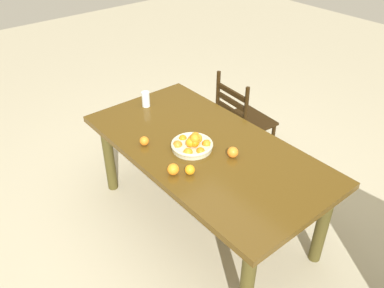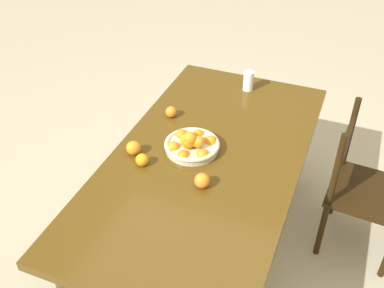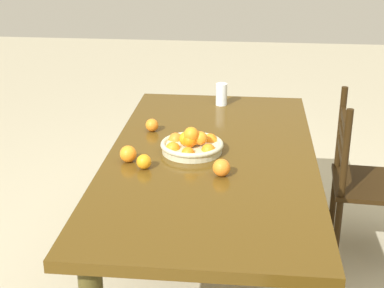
% 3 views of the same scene
% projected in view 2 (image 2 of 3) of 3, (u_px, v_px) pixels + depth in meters
% --- Properties ---
extents(ground_plane, '(12.00, 12.00, 0.00)m').
position_uv_depth(ground_plane, '(204.00, 248.00, 2.89)').
color(ground_plane, '#B3AA8C').
extents(dining_table, '(1.88, 0.98, 0.73)m').
position_uv_depth(dining_table, '(206.00, 171.00, 2.51)').
color(dining_table, '#503710').
rests_on(dining_table, ground).
extents(chair_near_window, '(0.47, 0.47, 0.91)m').
position_uv_depth(chair_near_window, '(361.00, 188.00, 2.69)').
color(chair_near_window, black).
rests_on(chair_near_window, ground).
extents(fruit_bowl, '(0.30, 0.30, 0.14)m').
position_uv_depth(fruit_bowl, '(192.00, 144.00, 2.47)').
color(fruit_bowl, beige).
rests_on(fruit_bowl, dining_table).
extents(orange_loose_0, '(0.07, 0.07, 0.07)m').
position_uv_depth(orange_loose_0, '(171.00, 112.00, 2.74)').
color(orange_loose_0, orange).
rests_on(orange_loose_0, dining_table).
extents(orange_loose_1, '(0.07, 0.07, 0.07)m').
position_uv_depth(orange_loose_1, '(142.00, 160.00, 2.38)').
color(orange_loose_1, orange).
rests_on(orange_loose_1, dining_table).
extents(orange_loose_2, '(0.08, 0.08, 0.08)m').
position_uv_depth(orange_loose_2, '(202.00, 181.00, 2.24)').
color(orange_loose_2, orange).
rests_on(orange_loose_2, dining_table).
extents(orange_loose_3, '(0.08, 0.08, 0.08)m').
position_uv_depth(orange_loose_3, '(133.00, 148.00, 2.45)').
color(orange_loose_3, orange).
rests_on(orange_loose_3, dining_table).
extents(drinking_glass, '(0.07, 0.07, 0.13)m').
position_uv_depth(drinking_glass, '(248.00, 81.00, 2.97)').
color(drinking_glass, silver).
rests_on(drinking_glass, dining_table).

